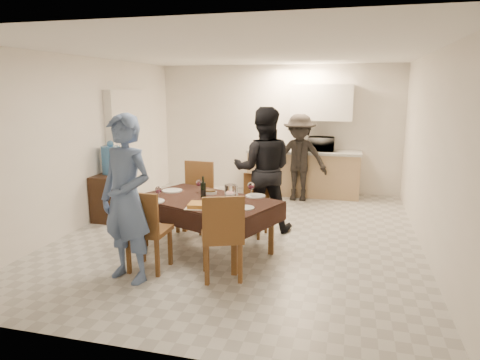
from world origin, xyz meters
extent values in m
cube|color=beige|center=(0.00, 0.00, 0.00)|extent=(5.00, 6.00, 0.02)
cube|color=white|center=(0.00, 0.00, 2.60)|extent=(5.00, 6.00, 0.02)
cube|color=white|center=(0.00, 3.00, 1.30)|extent=(5.00, 0.02, 2.60)
cube|color=white|center=(0.00, -3.00, 1.30)|extent=(5.00, 0.02, 2.60)
cube|color=white|center=(-2.50, 0.00, 1.30)|extent=(0.02, 6.00, 2.60)
cube|color=white|center=(2.50, 0.00, 1.30)|extent=(0.02, 6.00, 2.60)
cube|color=silver|center=(-2.42, 1.20, 1.05)|extent=(0.15, 1.40, 2.10)
cube|color=tan|center=(0.60, 2.68, 0.43)|extent=(2.20, 0.60, 0.86)
cube|color=#A7A7A3|center=(0.60, 2.68, 0.89)|extent=(2.24, 0.64, 0.05)
cube|color=white|center=(0.90, 2.82, 1.85)|extent=(1.20, 0.34, 0.70)
cube|color=black|center=(-0.30, -0.73, 0.68)|extent=(2.06, 1.64, 0.04)
cube|color=brown|center=(-0.30, -0.73, 0.33)|extent=(0.07, 0.07, 0.67)
cube|color=brown|center=(-0.75, -1.48, 0.48)|extent=(0.45, 0.45, 0.05)
cube|color=brown|center=(-0.75, -1.68, 0.74)|extent=(0.45, 0.04, 0.48)
cube|color=brown|center=(0.15, -1.48, 0.49)|extent=(0.59, 0.59, 0.05)
cube|color=brown|center=(0.15, -1.69, 0.76)|extent=(0.44, 0.21, 0.49)
cube|color=brown|center=(-0.75, 0.02, 0.50)|extent=(0.50, 0.50, 0.06)
cube|color=brown|center=(-0.75, -0.19, 0.78)|extent=(0.47, 0.08, 0.50)
cube|color=brown|center=(0.15, 0.02, 0.43)|extent=(0.45, 0.45, 0.05)
cube|color=brown|center=(0.15, -0.16, 0.67)|extent=(0.40, 0.09, 0.43)
cube|color=black|center=(-2.28, 0.29, 0.37)|extent=(0.40, 0.81, 0.75)
cylinder|color=#3F7ABA|center=(-2.28, 0.29, 0.98)|extent=(0.31, 0.31, 0.46)
cylinder|color=white|center=(0.05, -0.78, 0.82)|extent=(0.15, 0.15, 0.22)
cube|color=#C48339|center=(-0.20, -1.11, 0.73)|extent=(0.45, 0.36, 0.05)
cylinder|color=silver|center=(0.00, -0.55, 0.74)|extent=(0.18, 0.18, 0.07)
cylinder|color=silver|center=(-0.35, -0.45, 0.72)|extent=(0.21, 0.21, 0.04)
cylinder|color=silver|center=(-0.90, -1.03, 0.71)|extent=(0.28, 0.28, 0.02)
cylinder|color=silver|center=(0.30, -1.03, 0.71)|extent=(0.24, 0.24, 0.01)
cylinder|color=silver|center=(-0.90, -0.43, 0.71)|extent=(0.28, 0.28, 0.02)
cylinder|color=silver|center=(0.30, -0.43, 0.71)|extent=(0.27, 0.27, 0.02)
imported|color=white|center=(0.93, 2.68, 1.05)|extent=(0.50, 0.34, 0.28)
imported|color=#536D9E|center=(-0.85, -1.78, 0.93)|extent=(0.78, 0.62, 1.86)
imported|color=black|center=(0.25, 0.32, 0.93)|extent=(1.01, 0.84, 1.86)
imported|color=black|center=(0.55, 2.23, 0.83)|extent=(1.07, 0.61, 1.65)
camera|label=1|loc=(1.49, -5.85, 2.11)|focal=32.00mm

